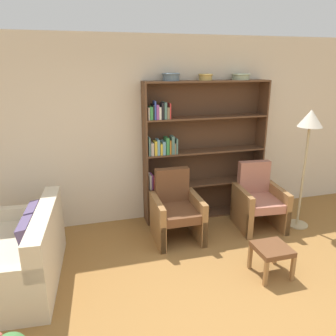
# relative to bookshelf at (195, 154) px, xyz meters

# --- Properties ---
(ground_plane) EXTENTS (24.00, 24.00, 0.00)m
(ground_plane) POSITION_rel_bookshelf_xyz_m (-0.38, -2.28, -1.02)
(ground_plane) COLOR olive
(wall_back) EXTENTS (12.00, 0.06, 2.75)m
(wall_back) POSITION_rel_bookshelf_xyz_m (-0.38, 0.17, 0.35)
(wall_back) COLOR beige
(wall_back) RESTS_ON ground
(bookshelf) EXTENTS (1.91, 0.30, 2.12)m
(bookshelf) POSITION_rel_bookshelf_xyz_m (0.00, 0.00, 0.00)
(bookshelf) COLOR brown
(bookshelf) RESTS_ON ground
(bowl_terracotta) EXTENTS (0.26, 0.26, 0.11)m
(bowl_terracotta) POSITION_rel_bookshelf_xyz_m (-0.39, -0.02, 1.16)
(bowl_terracotta) COLOR slate
(bowl_terracotta) RESTS_ON bookshelf
(bowl_slate) EXTENTS (0.21, 0.21, 0.09)m
(bowl_slate) POSITION_rel_bookshelf_xyz_m (0.13, -0.02, 1.15)
(bowl_slate) COLOR tan
(bowl_slate) RESTS_ON bookshelf
(bowl_copper) EXTENTS (0.27, 0.27, 0.09)m
(bowl_copper) POSITION_rel_bookshelf_xyz_m (0.69, -0.02, 1.15)
(bowl_copper) COLOR gray
(bowl_copper) RESTS_ON bookshelf
(couch) EXTENTS (0.93, 1.55, 0.84)m
(couch) POSITION_rel_bookshelf_xyz_m (-2.40, -1.08, -0.71)
(couch) COLOR beige
(couch) RESTS_ON ground
(armchair_leather) EXTENTS (0.65, 0.69, 0.95)m
(armchair_leather) POSITION_rel_bookshelf_xyz_m (-0.47, -0.60, -0.61)
(armchair_leather) COLOR olive
(armchair_leather) RESTS_ON ground
(armchair_cushioned) EXTENTS (0.70, 0.74, 0.95)m
(armchair_cushioned) POSITION_rel_bookshelf_xyz_m (0.81, -0.60, -0.61)
(armchair_cushioned) COLOR olive
(armchair_cushioned) RESTS_ON ground
(floor_lamp) EXTENTS (0.34, 0.34, 1.75)m
(floor_lamp) POSITION_rel_bookshelf_xyz_m (1.41, -0.76, 0.46)
(floor_lamp) COLOR tan
(floor_lamp) RESTS_ON ground
(footstool) EXTENTS (0.38, 0.38, 0.36)m
(footstool) POSITION_rel_bookshelf_xyz_m (0.32, -1.73, -0.72)
(footstool) COLOR olive
(footstool) RESTS_ON ground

